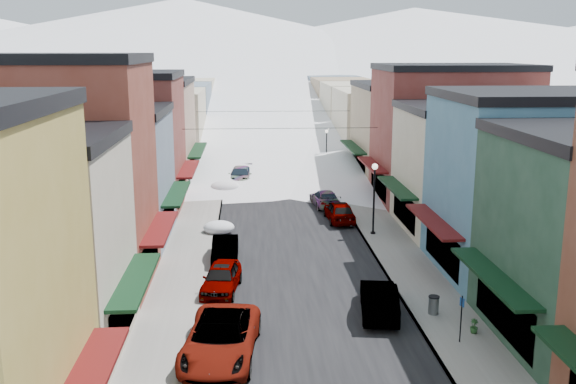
{
  "coord_description": "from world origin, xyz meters",
  "views": [
    {
      "loc": [
        -2.8,
        -13.41,
        12.73
      ],
      "look_at": [
        0.0,
        30.65,
        2.84
      ],
      "focal_mm": 40.0,
      "sensor_mm": 36.0,
      "label": 1
    }
  ],
  "objects": [
    {
      "name": "road",
      "position": [
        0.0,
        60.0,
        0.01
      ],
      "size": [
        10.0,
        160.0,
        0.01
      ],
      "primitive_type": "cube",
      "color": "black",
      "rests_on": "ground"
    },
    {
      "name": "sidewalk_left",
      "position": [
        -6.6,
        60.0,
        0.07
      ],
      "size": [
        3.2,
        160.0,
        0.15
      ],
      "primitive_type": "cube",
      "color": "gray",
      "rests_on": "ground"
    },
    {
      "name": "sidewalk_right",
      "position": [
        6.6,
        60.0,
        0.07
      ],
      "size": [
        3.2,
        160.0,
        0.15
      ],
      "primitive_type": "cube",
      "color": "gray",
      "rests_on": "ground"
    },
    {
      "name": "curb_left",
      "position": [
        -5.05,
        60.0,
        0.07
      ],
      "size": [
        0.1,
        160.0,
        0.15
      ],
      "primitive_type": "cube",
      "color": "slate",
      "rests_on": "ground"
    },
    {
      "name": "curb_right",
      "position": [
        5.05,
        60.0,
        0.07
      ],
      "size": [
        0.1,
        160.0,
        0.15
      ],
      "primitive_type": "cube",
      "color": "slate",
      "rests_on": "ground"
    },
    {
      "name": "bldg_l_brick_near",
      "position": [
        -13.69,
        20.5,
        6.26
      ],
      "size": [
        12.3,
        8.2,
        12.5
      ],
      "color": "maroon",
      "rests_on": "ground"
    },
    {
      "name": "bldg_l_grayblue",
      "position": [
        -13.19,
        29.0,
        4.51
      ],
      "size": [
        11.3,
        9.2,
        9.0
      ],
      "color": "slate",
      "rests_on": "ground"
    },
    {
      "name": "bldg_l_brick_far",
      "position": [
        -14.19,
        38.0,
        5.51
      ],
      "size": [
        13.3,
        9.2,
        11.0
      ],
      "color": "maroon",
      "rests_on": "ground"
    },
    {
      "name": "bldg_l_tan",
      "position": [
        -13.19,
        48.0,
        5.01
      ],
      "size": [
        11.3,
        11.2,
        10.0
      ],
      "color": "#A3806B",
      "rests_on": "ground"
    },
    {
      "name": "bldg_r_blue",
      "position": [
        13.19,
        21.0,
        5.26
      ],
      "size": [
        11.3,
        9.2,
        10.5
      ],
      "color": "teal",
      "rests_on": "ground"
    },
    {
      "name": "bldg_r_cream",
      "position": [
        13.69,
        30.0,
        4.51
      ],
      "size": [
        12.3,
        9.2,
        9.0
      ],
      "color": "beige",
      "rests_on": "ground"
    },
    {
      "name": "bldg_r_brick_far",
      "position": [
        14.19,
        39.0,
        5.76
      ],
      "size": [
        13.3,
        9.2,
        11.5
      ],
      "color": "maroon",
      "rests_on": "ground"
    },
    {
      "name": "bldg_r_tan",
      "position": [
        13.19,
        49.0,
        4.76
      ],
      "size": [
        11.3,
        11.2,
        9.5
      ],
      "color": "#8F7B5E",
      "rests_on": "ground"
    },
    {
      "name": "distant_blocks",
      "position": [
        0.0,
        83.0,
        4.0
      ],
      "size": [
        34.0,
        55.0,
        8.0
      ],
      "color": "gray",
      "rests_on": "ground"
    },
    {
      "name": "mountain_ridge",
      "position": [
        -19.47,
        277.18,
        14.36
      ],
      "size": [
        670.0,
        340.0,
        34.0
      ],
      "color": "silver",
      "rests_on": "ground"
    },
    {
      "name": "overhead_cables",
      "position": [
        0.0,
        47.5,
        6.2
      ],
      "size": [
        16.4,
        15.04,
        0.04
      ],
      "color": "black",
      "rests_on": "ground"
    },
    {
      "name": "car_white_suv",
      "position": [
        -4.03,
        11.55,
        0.88
      ],
      "size": [
        3.58,
        6.58,
        1.75
      ],
      "primitive_type": "imported",
      "rotation": [
        0.0,
        0.0,
        -0.11
      ],
      "color": "silver",
      "rests_on": "ground"
    },
    {
      "name": "car_silver_sedan",
      "position": [
        -4.3,
        19.15,
        0.76
      ],
      "size": [
        2.4,
        4.68,
        1.52
      ],
      "primitive_type": "imported",
      "rotation": [
        0.0,
        0.0,
        -0.14
      ],
      "color": "#95979D",
      "rests_on": "ground"
    },
    {
      "name": "car_dark_hatch",
      "position": [
        -4.26,
        24.11,
        0.73
      ],
      "size": [
        1.55,
        4.44,
        1.46
      ],
      "primitive_type": "imported",
      "rotation": [
        0.0,
        0.0,
        -0.0
      ],
      "color": "black",
      "rests_on": "ground"
    },
    {
      "name": "car_silver_wagon",
      "position": [
        -3.52,
        47.24,
        0.8
      ],
      "size": [
        2.67,
        5.65,
        1.59
      ],
      "primitive_type": "imported",
      "rotation": [
        0.0,
        0.0,
        -0.08
      ],
      "color": "#9A9DA1",
      "rests_on": "ground"
    },
    {
      "name": "car_green_sedan",
      "position": [
        3.5,
        15.61,
        0.8
      ],
      "size": [
        2.35,
        5.05,
        1.6
      ],
      "primitive_type": "imported",
      "rotation": [
        0.0,
        0.0,
        3.0
      ],
      "color": "black",
      "rests_on": "ground"
    },
    {
      "name": "car_gray_suv",
      "position": [
        4.02,
        32.9,
        0.79
      ],
      "size": [
        2.09,
        4.75,
        1.59
      ],
      "primitive_type": "imported",
      "rotation": [
        0.0,
        0.0,
        3.19
      ],
      "color": "gray",
      "rests_on": "ground"
    },
    {
      "name": "car_black_sedan",
      "position": [
        3.5,
        37.68,
        0.68
      ],
      "size": [
        2.31,
        4.84,
        1.36
      ],
      "primitive_type": "imported",
      "rotation": [
        0.0,
        0.0,
        3.23
      ],
      "color": "black",
      "rests_on": "ground"
    },
    {
      "name": "car_lane_silver",
      "position": [
        -0.6,
        50.62,
        0.74
      ],
      "size": [
        2.03,
        4.44,
        1.48
      ],
      "primitive_type": "imported",
      "rotation": [
        0.0,
        0.0,
        0.07
      ],
      "color": "gray",
      "rests_on": "ground"
    },
    {
      "name": "car_lane_white",
      "position": [
        1.23,
        72.36,
        0.75
      ],
      "size": [
        2.87,
        5.56,
        1.5
      ],
      "primitive_type": "imported",
      "rotation": [
        0.0,
        0.0,
        3.07
      ],
      "color": "white",
      "rests_on": "ground"
    },
    {
      "name": "parking_sign",
      "position": [
        6.37,
        12.06,
        1.41
      ],
      "size": [
        0.12,
        0.28,
        2.15
      ],
      "color": "black",
      "rests_on": "sidewalk_right"
    },
    {
      "name": "trash_can",
      "position": [
        6.09,
        15.16,
        0.61
      ],
      "size": [
        0.53,
        0.53,
        0.91
      ],
      "color": "slate",
      "rests_on": "sidewalk_right"
    },
    {
      "name": "streetlamp_near",
      "position": [
        5.83,
        29.04,
        3.26
      ],
      "size": [
        0.41,
        0.41,
        4.94
      ],
      "color": "black",
      "rests_on": "sidewalk_right"
    },
    {
      "name": "streetlamp_far",
      "position": [
        5.61,
        54.07,
        2.77
      ],
      "size": [
        0.34,
        0.34,
        4.15
      ],
      "color": "black",
      "rests_on": "sidewalk_right"
    },
    {
      "name": "planter_far",
      "position": [
        7.31,
        12.93,
        0.48
      ],
      "size": [
        0.42,
        0.42,
        0.66
      ],
      "primitive_type": "imported",
      "rotation": [
        0.0,
        0.0,
        0.16
      ],
      "color": "#2A5A29",
      "rests_on": "sidewalk_right"
    },
    {
      "name": "snow_pile_near",
      "position": [
        -4.28,
        11.71,
        0.53
      ],
      "size": [
        2.6,
        2.8,
        1.1
      ],
      "color": "white",
      "rests_on": "ground"
    },
    {
      "name": "snow_pile_mid",
      "position": [
        -4.88,
        30.27,
        0.44
      ],
      "size": [
        2.18,
        2.54,
        0.92
      ],
      "color": "white",
      "rests_on": "ground"
    },
    {
      "name": "snow_pile_far",
      "position": [
        -4.88,
        43.46,
        0.53
      ],
      "size": [
        2.64,
        2.82,
        1.12
      ],
      "color": "white",
      "rests_on": "ground"
    }
  ]
}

